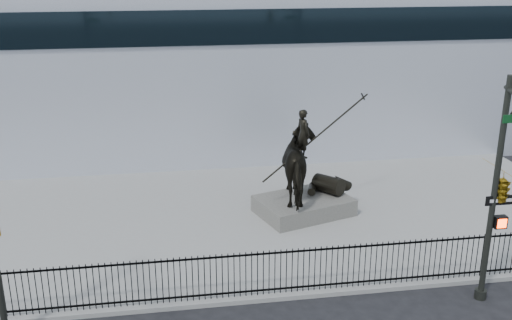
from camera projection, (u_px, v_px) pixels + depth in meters
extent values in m
cube|color=gray|center=(230.00, 221.00, 23.87)|extent=(30.00, 12.00, 0.15)
cube|color=silver|center=(203.00, 58.00, 34.59)|extent=(44.00, 14.00, 9.00)
cube|color=black|center=(252.00, 291.00, 18.43)|extent=(22.00, 0.05, 0.05)
cube|color=black|center=(252.00, 255.00, 18.02)|extent=(22.00, 0.05, 0.05)
cube|color=black|center=(252.00, 274.00, 18.23)|extent=(22.00, 0.03, 1.50)
cube|color=#504F49|center=(304.00, 206.00, 24.27)|extent=(4.15, 3.43, 0.67)
imported|color=black|center=(305.00, 165.00, 23.70)|extent=(3.17, 3.43, 2.85)
imported|color=black|center=(303.00, 134.00, 23.24)|extent=(0.65, 0.81, 1.93)
cylinder|color=black|center=(314.00, 139.00, 23.55)|extent=(4.38, 1.47, 2.90)
cylinder|color=black|center=(480.00, 294.00, 18.55)|extent=(0.36, 0.36, 0.30)
cylinder|color=black|center=(494.00, 194.00, 17.47)|extent=(0.18, 0.18, 7.00)
imported|color=#B98E14|center=(502.00, 187.00, 17.43)|extent=(0.53, 2.48, 1.00)
cube|color=black|center=(500.00, 222.00, 17.75)|extent=(0.38, 0.22, 0.38)
cube|color=#FF2D05|center=(502.00, 224.00, 17.64)|extent=(0.28, 0.02, 0.28)
cube|color=black|center=(501.00, 200.00, 17.51)|extent=(0.95, 0.03, 0.30)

